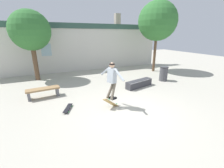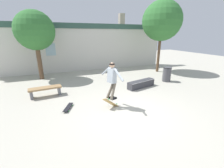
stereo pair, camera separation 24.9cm
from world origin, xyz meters
name	(u,v)px [view 1 (the left image)]	position (x,y,z in m)	size (l,w,h in m)	color
ground_plane	(127,111)	(0.00, 0.00, 0.00)	(40.00, 40.00, 0.00)	#B2AD9E
building_backdrop	(80,47)	(0.02, 7.97, 1.96)	(15.12, 0.52, 4.63)	beige
tree_right	(157,21)	(5.43, 5.21, 3.89)	(2.94, 2.94, 5.37)	brown
tree_left	(30,31)	(-3.37, 6.32, 3.14)	(2.44, 2.44, 4.38)	brown
park_bench	(43,91)	(-3.04, 2.88, 0.34)	(1.54, 0.60, 0.47)	#99754C
skate_ledge	(139,84)	(2.07, 2.30, 0.21)	(1.85, 0.85, 0.41)	#38383D
trash_bin	(164,73)	(4.24, 2.72, 0.49)	(0.55, 0.55, 0.93)	#47474C
skater	(112,78)	(-0.41, 0.61, 1.29)	(0.50, 1.30, 1.53)	#9EA8B2
skateboard_flipping	(111,103)	(-0.48, 0.56, 0.22)	(0.73, 0.32, 0.60)	#AD894C
skateboard_resting	(68,108)	(-2.16, 1.12, 0.07)	(0.50, 0.81, 0.08)	black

